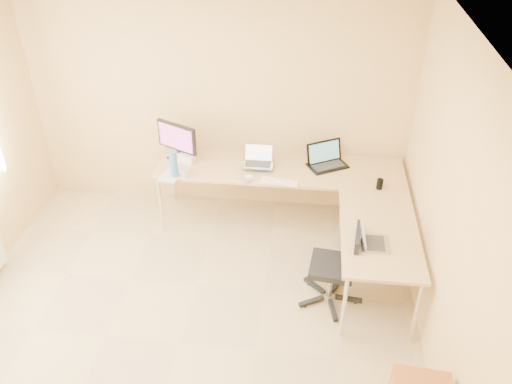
# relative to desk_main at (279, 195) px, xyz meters

# --- Properties ---
(floor) EXTENTS (4.50, 4.50, 0.00)m
(floor) POSITION_rel_desk_main_xyz_m (-0.72, -1.85, -0.36)
(floor) COLOR tan
(floor) RESTS_ON ground
(ceiling) EXTENTS (4.50, 4.50, 0.00)m
(ceiling) POSITION_rel_desk_main_xyz_m (-0.72, -1.85, 2.24)
(ceiling) COLOR white
(ceiling) RESTS_ON ground
(wall_back) EXTENTS (4.50, 0.00, 4.50)m
(wall_back) POSITION_rel_desk_main_xyz_m (-0.72, 0.40, 0.93)
(wall_back) COLOR #E9BB6E
(wall_back) RESTS_ON ground
(wall_right) EXTENTS (0.00, 4.50, 4.50)m
(wall_right) POSITION_rel_desk_main_xyz_m (1.38, -1.85, 0.93)
(wall_right) COLOR #E9BB6E
(wall_right) RESTS_ON ground
(desk_main) EXTENTS (2.65, 0.70, 0.73)m
(desk_main) POSITION_rel_desk_main_xyz_m (0.00, 0.00, 0.00)
(desk_main) COLOR tan
(desk_main) RESTS_ON ground
(desk_return) EXTENTS (0.70, 1.30, 0.73)m
(desk_return) POSITION_rel_desk_main_xyz_m (0.98, -1.00, 0.00)
(desk_return) COLOR tan
(desk_return) RESTS_ON ground
(monitor) EXTENTS (0.52, 0.36, 0.43)m
(monitor) POSITION_rel_desk_main_xyz_m (-1.13, 0.07, 0.58)
(monitor) COLOR black
(monitor) RESTS_ON desk_main
(book_stack) EXTENTS (0.22, 0.28, 0.04)m
(book_stack) POSITION_rel_desk_main_xyz_m (-0.21, 0.03, 0.39)
(book_stack) COLOR #196C5A
(book_stack) RESTS_ON desk_main
(laptop_center) EXTENTS (0.32, 0.25, 0.21)m
(laptop_center) POSITION_rel_desk_main_xyz_m (-0.23, -0.05, 0.51)
(laptop_center) COLOR #A7A7A7
(laptop_center) RESTS_ON desk_main
(laptop_black) EXTENTS (0.50, 0.46, 0.26)m
(laptop_black) POSITION_rel_desk_main_xyz_m (0.51, 0.08, 0.49)
(laptop_black) COLOR black
(laptop_black) RESTS_ON desk_main
(keyboard) EXTENTS (0.40, 0.17, 0.02)m
(keyboard) POSITION_rel_desk_main_xyz_m (0.02, -0.30, 0.37)
(keyboard) COLOR silver
(keyboard) RESTS_ON desk_main
(mouse) EXTENTS (0.10, 0.07, 0.04)m
(mouse) POSITION_rel_desk_main_xyz_m (0.02, -0.30, 0.38)
(mouse) COLOR beige
(mouse) RESTS_ON desk_main
(mug) EXTENTS (0.14, 0.14, 0.10)m
(mug) POSITION_rel_desk_main_xyz_m (-0.97, -0.30, 0.42)
(mug) COLOR silver
(mug) RESTS_ON desk_main
(cd_stack) EXTENTS (0.16, 0.16, 0.03)m
(cd_stack) POSITION_rel_desk_main_xyz_m (-0.32, -0.30, 0.38)
(cd_stack) COLOR silver
(cd_stack) RESTS_ON desk_main
(water_bottle) EXTENTS (0.09, 0.09, 0.29)m
(water_bottle) POSITION_rel_desk_main_xyz_m (-1.08, -0.30, 0.51)
(water_bottle) COLOR #3F7AB9
(water_bottle) RESTS_ON desk_main
(papers) EXTENTS (0.23, 0.30, 0.01)m
(papers) POSITION_rel_desk_main_xyz_m (-1.13, -0.30, 0.37)
(papers) COLOR silver
(papers) RESTS_ON desk_main
(white_box) EXTENTS (0.24, 0.19, 0.08)m
(white_box) POSITION_rel_desk_main_xyz_m (-1.05, 0.03, 0.41)
(white_box) COLOR white
(white_box) RESTS_ON desk_main
(desk_fan) EXTENTS (0.26, 0.26, 0.29)m
(desk_fan) POSITION_rel_desk_main_xyz_m (-1.13, 0.20, 0.51)
(desk_fan) COLOR silver
(desk_fan) RESTS_ON desk_main
(black_cup) EXTENTS (0.08, 0.08, 0.11)m
(black_cup) POSITION_rel_desk_main_xyz_m (1.03, -0.30, 0.42)
(black_cup) COLOR black
(black_cup) RESTS_ON desk_main
(laptop_return) EXTENTS (0.32, 0.26, 0.22)m
(laptop_return) POSITION_rel_desk_main_xyz_m (0.90, -1.20, 0.47)
(laptop_return) COLOR silver
(laptop_return) RESTS_ON desk_return
(office_chair) EXTENTS (0.57, 0.57, 0.85)m
(office_chair) POSITION_rel_desk_main_xyz_m (0.57, -1.16, 0.14)
(office_chair) COLOR black
(office_chair) RESTS_ON ground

